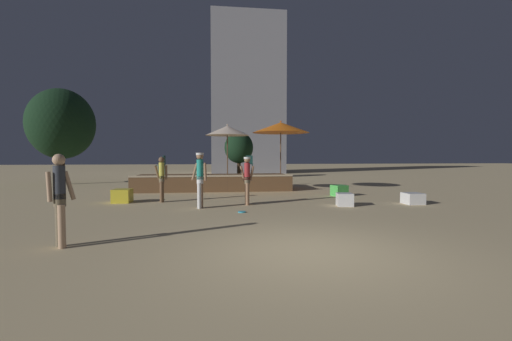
{
  "coord_description": "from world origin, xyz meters",
  "views": [
    {
      "loc": [
        -1.67,
        -5.81,
        1.7
      ],
      "look_at": [
        0.0,
        7.26,
        1.12
      ],
      "focal_mm": 24.0,
      "sensor_mm": 36.0,
      "label": 1
    }
  ],
  "objects_px": {
    "background_tree_1": "(61,124)",
    "cube_seat_1": "(339,191)",
    "patio_umbrella_0": "(227,131)",
    "person_3": "(200,176)",
    "person_0": "(162,178)",
    "person_1": "(60,197)",
    "person_2": "(247,178)",
    "cube_seat_0": "(122,196)",
    "cube_seat_3": "(345,200)",
    "cube_seat_2": "(413,198)",
    "bistro_chair_0": "(163,163)",
    "background_tree_0": "(239,148)",
    "bistro_chair_1": "(249,162)",
    "frisbee_disc": "(242,212)",
    "patio_umbrella_1": "(281,128)"
  },
  "relations": [
    {
      "from": "patio_umbrella_1",
      "to": "background_tree_1",
      "type": "xyz_separation_m",
      "value": [
        -11.97,
        5.33,
        0.51
      ]
    },
    {
      "from": "person_3",
      "to": "bistro_chair_0",
      "type": "xyz_separation_m",
      "value": [
        -1.93,
        5.42,
        0.31
      ]
    },
    {
      "from": "person_0",
      "to": "person_1",
      "type": "distance_m",
      "value": 6.14
    },
    {
      "from": "person_0",
      "to": "person_3",
      "type": "height_order",
      "value": "person_3"
    },
    {
      "from": "patio_umbrella_0",
      "to": "background_tree_0",
      "type": "height_order",
      "value": "background_tree_0"
    },
    {
      "from": "person_1",
      "to": "bistro_chair_0",
      "type": "relative_size",
      "value": 1.92
    },
    {
      "from": "person_3",
      "to": "cube_seat_2",
      "type": "bearing_deg",
      "value": 107.15
    },
    {
      "from": "cube_seat_0",
      "to": "cube_seat_2",
      "type": "bearing_deg",
      "value": -9.24
    },
    {
      "from": "bistro_chair_1",
      "to": "background_tree_0",
      "type": "height_order",
      "value": "background_tree_0"
    },
    {
      "from": "cube_seat_2",
      "to": "cube_seat_3",
      "type": "xyz_separation_m",
      "value": [
        -2.55,
        -0.14,
        0.02
      ]
    },
    {
      "from": "background_tree_1",
      "to": "cube_seat_1",
      "type": "bearing_deg",
      "value": -28.61
    },
    {
      "from": "person_1",
      "to": "cube_seat_0",
      "type": "bearing_deg",
      "value": 147.27
    },
    {
      "from": "person_2",
      "to": "frisbee_disc",
      "type": "height_order",
      "value": "person_2"
    },
    {
      "from": "person_3",
      "to": "background_tree_1",
      "type": "xyz_separation_m",
      "value": [
        -8.35,
        10.24,
        2.51
      ]
    },
    {
      "from": "person_3",
      "to": "frisbee_disc",
      "type": "height_order",
      "value": "person_3"
    },
    {
      "from": "person_0",
      "to": "person_2",
      "type": "distance_m",
      "value": 3.21
    },
    {
      "from": "cube_seat_1",
      "to": "person_3",
      "type": "relative_size",
      "value": 0.37
    },
    {
      "from": "patio_umbrella_0",
      "to": "bistro_chair_1",
      "type": "relative_size",
      "value": 3.48
    },
    {
      "from": "person_2",
      "to": "person_3",
      "type": "xyz_separation_m",
      "value": [
        -1.58,
        -0.55,
        0.11
      ]
    },
    {
      "from": "cube_seat_1",
      "to": "bistro_chair_1",
      "type": "height_order",
      "value": "bistro_chair_1"
    },
    {
      "from": "patio_umbrella_1",
      "to": "person_2",
      "type": "xyz_separation_m",
      "value": [
        -2.04,
        -4.36,
        -2.1
      ]
    },
    {
      "from": "background_tree_1",
      "to": "person_2",
      "type": "bearing_deg",
      "value": -44.3
    },
    {
      "from": "bistro_chair_0",
      "to": "background_tree_1",
      "type": "relative_size",
      "value": 0.16
    },
    {
      "from": "cube_seat_2",
      "to": "bistro_chair_0",
      "type": "xyz_separation_m",
      "value": [
        -9.29,
        5.39,
        1.14
      ]
    },
    {
      "from": "cube_seat_1",
      "to": "background_tree_1",
      "type": "xyz_separation_m",
      "value": [
        -14.01,
        7.64,
        3.3
      ]
    },
    {
      "from": "person_1",
      "to": "bistro_chair_0",
      "type": "bearing_deg",
      "value": 140.44
    },
    {
      "from": "bistro_chair_1",
      "to": "background_tree_1",
      "type": "bearing_deg",
      "value": 164.48
    },
    {
      "from": "person_0",
      "to": "background_tree_0",
      "type": "bearing_deg",
      "value": -17.69
    },
    {
      "from": "person_2",
      "to": "bistro_chair_1",
      "type": "bearing_deg",
      "value": 170.8
    },
    {
      "from": "person_3",
      "to": "frisbee_disc",
      "type": "bearing_deg",
      "value": 68.82
    },
    {
      "from": "cube_seat_3",
      "to": "background_tree_0",
      "type": "xyz_separation_m",
      "value": [
        -2.45,
        14.53,
        2.05
      ]
    },
    {
      "from": "cube_seat_1",
      "to": "person_0",
      "type": "height_order",
      "value": "person_0"
    },
    {
      "from": "person_2",
      "to": "cube_seat_0",
      "type": "bearing_deg",
      "value": -106.84
    },
    {
      "from": "background_tree_0",
      "to": "background_tree_1",
      "type": "distance_m",
      "value": 11.57
    },
    {
      "from": "cube_seat_1",
      "to": "background_tree_0",
      "type": "distance_m",
      "value": 12.44
    },
    {
      "from": "cube_seat_2",
      "to": "person_1",
      "type": "height_order",
      "value": "person_1"
    },
    {
      "from": "cube_seat_2",
      "to": "bistro_chair_0",
      "type": "height_order",
      "value": "bistro_chair_0"
    },
    {
      "from": "cube_seat_0",
      "to": "cube_seat_2",
      "type": "height_order",
      "value": "cube_seat_0"
    },
    {
      "from": "cube_seat_0",
      "to": "cube_seat_3",
      "type": "bearing_deg",
      "value": -13.24
    },
    {
      "from": "cube_seat_1",
      "to": "person_2",
      "type": "relative_size",
      "value": 0.41
    },
    {
      "from": "cube_seat_0",
      "to": "cube_seat_3",
      "type": "distance_m",
      "value": 7.85
    },
    {
      "from": "person_3",
      "to": "frisbee_disc",
      "type": "relative_size",
      "value": 7.8
    },
    {
      "from": "patio_umbrella_0",
      "to": "person_1",
      "type": "distance_m",
      "value": 9.94
    },
    {
      "from": "patio_umbrella_1",
      "to": "bistro_chair_1",
      "type": "bearing_deg",
      "value": 121.36
    },
    {
      "from": "cube_seat_3",
      "to": "person_0",
      "type": "distance_m",
      "value": 6.52
    },
    {
      "from": "person_3",
      "to": "person_0",
      "type": "bearing_deg",
      "value": -122.02
    },
    {
      "from": "person_0",
      "to": "person_1",
      "type": "bearing_deg",
      "value": 169.86
    },
    {
      "from": "patio_umbrella_0",
      "to": "bistro_chair_0",
      "type": "bearing_deg",
      "value": 166.67
    },
    {
      "from": "patio_umbrella_0",
      "to": "person_3",
      "type": "bearing_deg",
      "value": -102.96
    },
    {
      "from": "person_2",
      "to": "bistro_chair_1",
      "type": "xyz_separation_m",
      "value": [
        0.78,
        6.44,
        0.42
      ]
    }
  ]
}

